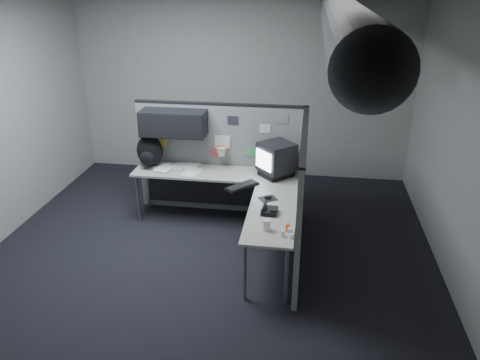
% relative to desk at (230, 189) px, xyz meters
% --- Properties ---
extents(room, '(5.62, 5.62, 3.22)m').
position_rel_desk_xyz_m(room, '(0.41, -0.70, 1.48)').
color(room, black).
rests_on(room, ground).
extents(partition_back, '(2.44, 0.42, 1.63)m').
position_rel_desk_xyz_m(partition_back, '(-0.40, 0.53, 0.38)').
color(partition_back, slate).
rests_on(partition_back, ground).
extents(partition_right, '(0.07, 2.23, 1.63)m').
position_rel_desk_xyz_m(partition_right, '(0.95, -0.49, 0.21)').
color(partition_right, slate).
rests_on(partition_right, ground).
extents(desk, '(2.31, 2.11, 0.73)m').
position_rel_desk_xyz_m(desk, '(0.00, 0.00, 0.00)').
color(desk, '#A09C91').
rests_on(desk, ground).
extents(monitor, '(0.58, 0.58, 0.47)m').
position_rel_desk_xyz_m(monitor, '(0.59, 0.28, 0.36)').
color(monitor, black).
rests_on(monitor, desk).
extents(keyboard, '(0.43, 0.46, 0.04)m').
position_rel_desk_xyz_m(keyboard, '(0.19, -0.18, 0.14)').
color(keyboard, black).
rests_on(keyboard, desk).
extents(mouse, '(0.26, 0.25, 0.04)m').
position_rel_desk_xyz_m(mouse, '(0.55, -0.46, 0.13)').
color(mouse, black).
rests_on(mouse, desk).
extents(phone, '(0.19, 0.21, 0.09)m').
position_rel_desk_xyz_m(phone, '(0.60, -0.83, 0.15)').
color(phone, black).
rests_on(phone, desk).
extents(bottles, '(0.14, 0.18, 0.09)m').
position_rel_desk_xyz_m(bottles, '(0.84, -1.28, 0.15)').
color(bottles, silver).
rests_on(bottles, desk).
extents(cup, '(0.11, 0.11, 0.12)m').
position_rel_desk_xyz_m(cup, '(0.61, -1.22, 0.18)').
color(cup, beige).
rests_on(cup, desk).
extents(papers, '(0.76, 0.56, 0.02)m').
position_rel_desk_xyz_m(papers, '(-0.81, 0.35, 0.12)').
color(papers, white).
rests_on(papers, desk).
extents(backpack, '(0.44, 0.43, 0.46)m').
position_rel_desk_xyz_m(backpack, '(-1.21, 0.36, 0.34)').
color(backpack, black).
rests_on(backpack, desk).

